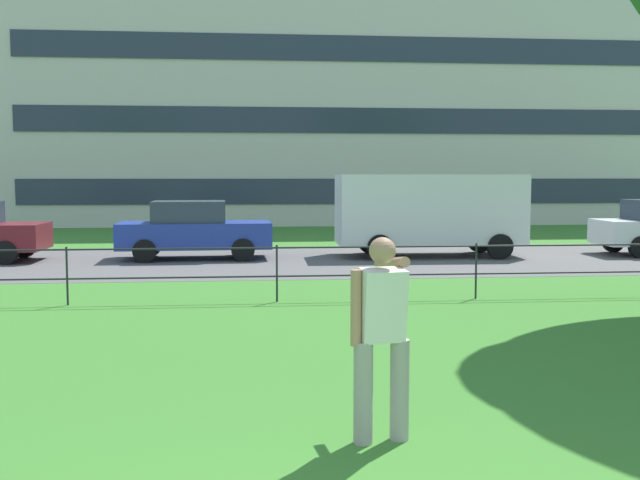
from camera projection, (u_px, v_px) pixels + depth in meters
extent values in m
cube|color=#565454|center=(267.00, 260.00, 19.75)|extent=(80.00, 7.62, 0.01)
cylinder|color=#232328|center=(67.00, 276.00, 12.87)|extent=(0.04, 0.04, 1.00)
cylinder|color=#232328|center=(277.00, 273.00, 13.22)|extent=(0.04, 0.04, 1.00)
cylinder|color=#232328|center=(476.00, 271.00, 13.56)|extent=(0.04, 0.04, 1.00)
cylinder|color=#232328|center=(277.00, 276.00, 13.22)|extent=(35.67, 0.03, 0.03)
cylinder|color=#232328|center=(277.00, 248.00, 13.18)|extent=(35.67, 0.03, 0.03)
cylinder|color=gray|center=(363.00, 393.00, 6.20)|extent=(0.16, 0.16, 0.85)
cylinder|color=gray|center=(400.00, 390.00, 6.29)|extent=(0.16, 0.16, 0.85)
cube|color=silver|center=(382.00, 305.00, 6.18)|extent=(0.41, 0.34, 0.61)
sphere|color=#A87A5B|center=(382.00, 251.00, 6.14)|extent=(0.22, 0.22, 0.22)
cylinder|color=#A87A5B|center=(392.00, 263.00, 6.51)|extent=(0.20, 0.63, 0.17)
cylinder|color=#A87A5B|center=(356.00, 308.00, 6.12)|extent=(0.09, 0.09, 0.62)
cylinder|color=black|center=(24.00, 247.00, 20.36)|extent=(0.60, 0.20, 0.60)
cylinder|color=black|center=(5.00, 253.00, 18.76)|extent=(0.60, 0.20, 0.60)
cube|color=#233899|center=(195.00, 235.00, 20.10)|extent=(4.05, 1.82, 0.68)
cube|color=#2D3847|center=(189.00, 212.00, 20.03)|extent=(1.94, 1.58, 0.56)
cylinder|color=black|center=(241.00, 244.00, 21.09)|extent=(0.61, 0.22, 0.60)
cylinder|color=black|center=(243.00, 250.00, 19.49)|extent=(0.61, 0.22, 0.60)
cylinder|color=black|center=(151.00, 245.00, 20.77)|extent=(0.61, 0.22, 0.60)
cylinder|color=black|center=(145.00, 251.00, 19.18)|extent=(0.61, 0.22, 0.60)
cube|color=white|center=(429.00, 209.00, 20.72)|extent=(5.04, 2.06, 1.90)
cube|color=#283342|center=(501.00, 197.00, 20.84)|extent=(0.15, 1.67, 0.76)
cylinder|color=black|center=(479.00, 241.00, 21.85)|extent=(0.68, 0.25, 0.68)
cylinder|color=black|center=(500.00, 247.00, 20.00)|extent=(0.68, 0.25, 0.68)
cylinder|color=black|center=(370.00, 241.00, 21.60)|extent=(0.68, 0.25, 0.68)
cylinder|color=black|center=(380.00, 247.00, 19.75)|extent=(0.68, 0.25, 0.68)
cylinder|color=black|center=(613.00, 242.00, 21.90)|extent=(0.61, 0.22, 0.60)
cylinder|color=black|center=(640.00, 247.00, 20.29)|extent=(0.61, 0.22, 0.60)
cube|color=beige|center=(340.00, 70.00, 39.25)|extent=(34.63, 13.14, 15.38)
cube|color=#283342|center=(358.00, 191.00, 33.22)|extent=(29.09, 0.06, 1.10)
cube|color=#283342|center=(358.00, 120.00, 32.96)|extent=(29.09, 0.06, 1.10)
cube|color=#283342|center=(359.00, 49.00, 32.70)|extent=(29.09, 0.06, 1.10)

